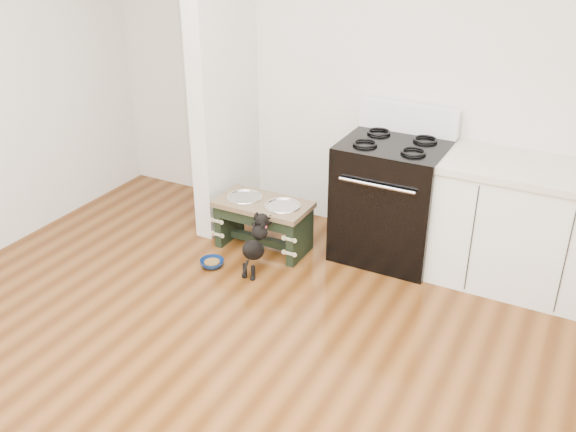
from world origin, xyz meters
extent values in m
plane|color=#49260D|center=(0.00, 0.00, 0.00)|extent=(5.00, 5.00, 0.00)
plane|color=silver|center=(0.00, 2.50, 1.35)|extent=(5.00, 0.00, 5.00)
cube|color=silver|center=(-1.18, 2.10, 1.35)|extent=(0.15, 0.80, 2.70)
cube|color=black|center=(0.25, 2.15, 0.46)|extent=(0.76, 0.65, 0.92)
cube|color=black|center=(0.25, 1.84, 0.40)|extent=(0.58, 0.02, 0.50)
cylinder|color=silver|center=(0.25, 1.80, 0.72)|extent=(0.56, 0.02, 0.02)
cube|color=white|center=(0.25, 2.43, 1.03)|extent=(0.76, 0.08, 0.22)
torus|color=black|center=(0.07, 2.01, 0.93)|extent=(0.18, 0.18, 0.02)
torus|color=black|center=(0.43, 2.01, 0.93)|extent=(0.18, 0.18, 0.02)
torus|color=black|center=(0.07, 2.29, 0.93)|extent=(0.18, 0.18, 0.02)
torus|color=black|center=(0.43, 2.29, 0.93)|extent=(0.18, 0.18, 0.02)
cube|color=white|center=(1.23, 2.18, 0.43)|extent=(1.20, 0.60, 0.86)
cube|color=#BEB3A2|center=(1.23, 2.18, 0.89)|extent=(1.24, 0.64, 0.05)
cube|color=black|center=(1.23, 1.92, 0.05)|extent=(1.20, 0.06, 0.10)
cube|color=black|center=(-0.98, 1.78, 0.18)|extent=(0.06, 0.35, 0.36)
cube|color=black|center=(-0.33, 1.78, 0.18)|extent=(0.06, 0.35, 0.36)
cube|color=black|center=(-0.65, 1.62, 0.32)|extent=(0.58, 0.03, 0.09)
cube|color=black|center=(-0.65, 1.78, 0.06)|extent=(0.58, 0.06, 0.06)
cube|color=brown|center=(-0.65, 1.78, 0.38)|extent=(0.73, 0.39, 0.04)
cylinder|color=silver|center=(-0.82, 1.78, 0.38)|extent=(0.25, 0.25, 0.05)
cylinder|color=silver|center=(-0.48, 1.78, 0.38)|extent=(0.25, 0.25, 0.05)
torus|color=silver|center=(-0.82, 1.78, 0.41)|extent=(0.29, 0.29, 0.02)
torus|color=silver|center=(-0.48, 1.78, 0.41)|extent=(0.29, 0.29, 0.02)
cylinder|color=black|center=(-0.56, 1.33, 0.06)|extent=(0.03, 0.03, 0.11)
cylinder|color=black|center=(-0.49, 1.33, 0.06)|extent=(0.03, 0.03, 0.11)
sphere|color=black|center=(-0.56, 1.32, 0.01)|extent=(0.04, 0.04, 0.04)
sphere|color=black|center=(-0.49, 1.32, 0.01)|extent=(0.04, 0.04, 0.04)
ellipsoid|color=black|center=(-0.52, 1.40, 0.20)|extent=(0.13, 0.30, 0.26)
sphere|color=black|center=(-0.52, 1.50, 0.31)|extent=(0.12, 0.12, 0.12)
sphere|color=black|center=(-0.52, 1.53, 0.39)|extent=(0.10, 0.10, 0.10)
sphere|color=black|center=(-0.56, 1.60, 0.39)|extent=(0.04, 0.04, 0.04)
sphere|color=black|center=(-0.49, 1.60, 0.39)|extent=(0.04, 0.04, 0.04)
cylinder|color=black|center=(-0.52, 1.29, 0.12)|extent=(0.02, 0.08, 0.10)
torus|color=#EB455B|center=(-0.52, 1.52, 0.35)|extent=(0.10, 0.06, 0.09)
imported|color=navy|center=(-0.86, 1.34, 0.03)|extent=(0.19, 0.19, 0.06)
cylinder|color=#543C18|center=(-0.86, 1.34, 0.03)|extent=(0.12, 0.12, 0.02)
camera|label=1|loc=(1.61, -2.10, 2.53)|focal=40.00mm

